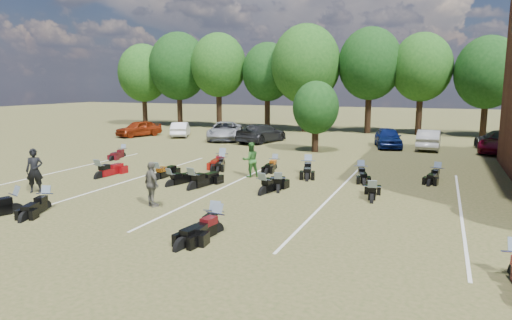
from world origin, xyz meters
The scene contains 33 objects.
ground centered at (0.00, 0.00, 0.00)m, with size 160.00×160.00×0.00m, color brown.
car_0 centered at (-19.26, 18.72, 0.72)m, with size 1.70×4.23×1.44m, color maroon.
car_1 centered at (-15.69, 20.02, 0.66)m, with size 1.39×3.98×1.31m, color silver.
car_2 centered at (-10.89, 19.30, 0.76)m, with size 2.54×5.50×1.53m, color gray.
car_3 centered at (-7.42, 18.99, 0.76)m, with size 2.13×5.25×1.52m, color black.
car_4 centered at (2.50, 19.70, 0.74)m, with size 1.75×4.35×1.48m, color navy.
car_5 centered at (5.37, 19.83, 0.72)m, with size 1.53×4.38×1.44m, color beige.
car_6 centered at (10.34, 19.64, 0.76)m, with size 2.53×5.48×1.52m, color #580517.
car_7 centered at (10.12, 20.30, 0.77)m, with size 2.17×5.33×1.55m, color #3B3A40.
person_black centered at (-10.22, -0.99, 0.97)m, with size 0.71×0.47×1.95m, color black.
person_green centered at (-2.80, 5.70, 0.89)m, with size 0.86×0.67×1.78m, color #2C6626.
person_grey centered at (-4.10, -1.05, 0.89)m, with size 1.04×0.43×1.77m, color #58554B.
motorcycle_1 centered at (-8.32, -3.69, 0.00)m, with size 0.79×2.48×1.38m, color black, non-canonical shape.
motorcycle_2 centered at (-7.70, -2.84, 0.00)m, with size 0.69×2.18×1.22m, color black, non-canonical shape.
motorcycle_3 centered at (-0.56, -2.69, 0.00)m, with size 0.74×2.33×1.30m, color black, non-canonical shape.
motorcycle_5 centered at (-0.36, -2.96, 0.00)m, with size 0.75×2.36×1.32m, color black, non-canonical shape.
motorcycle_7 centered at (-9.75, 2.50, 0.00)m, with size 0.78×2.44×1.36m, color maroon, non-canonical shape.
motorcycle_8 centered at (-6.81, 3.29, 0.00)m, with size 0.71×2.24×1.25m, color black, non-canonical shape.
motorcycle_9 centered at (-5.40, 2.29, 0.00)m, with size 0.69×2.16×1.20m, color black, non-canonical shape.
motorcycle_10 centered at (-4.12, 2.11, 0.00)m, with size 0.81×2.53×1.41m, color black, non-canonical shape.
motorcycle_11 centered at (-0.40, 3.14, 0.00)m, with size 0.72×2.24×1.25m, color black, non-canonical shape.
motorcycle_12 centered at (-0.83, 2.43, 0.00)m, with size 0.77×2.41×1.34m, color black, non-canonical shape.
motorcycle_13 centered at (3.70, 2.92, 0.00)m, with size 0.72×2.27×1.27m, color black, non-canonical shape.
motorcycle_14 centered at (-13.03, 8.52, 0.00)m, with size 0.65×2.05×1.14m, color #3F090F, non-canonical shape.
motorcycle_15 centered at (-5.68, 8.24, 0.00)m, with size 0.78×2.46×1.37m, color maroon, non-canonical shape.
motorcycle_16 centered at (-5.40, 7.63, 0.00)m, with size 0.68×2.14×1.19m, color black, non-canonical shape.
motorcycle_17 centered at (-2.40, 8.25, 0.00)m, with size 0.66×2.08×1.16m, color black, non-canonical shape.
motorcycle_18 centered at (-0.31, 7.68, 0.00)m, with size 0.79×2.48×1.38m, color black, non-canonical shape.
motorcycle_19 centered at (2.49, 7.54, 0.00)m, with size 0.71×2.23×1.24m, color black, non-canonical shape.
motorcycle_20 centered at (6.07, 8.51, 0.00)m, with size 0.70×2.20×1.23m, color black, non-canonical shape.
tree_line centered at (-1.00, 29.00, 6.31)m, with size 56.00×6.00×9.79m.
young_tree_midfield centered at (-2.00, 15.50, 3.09)m, with size 3.20×3.20×4.70m.
parking_lines centered at (-3.00, 3.00, 0.01)m, with size 20.10×14.00×0.01m.
Camera 1 is at (6.11, -15.46, 4.72)m, focal length 32.00 mm.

